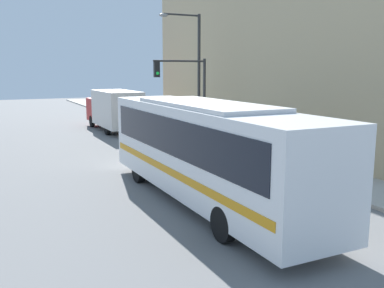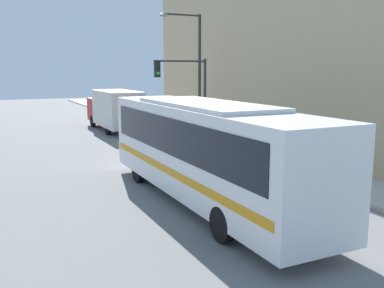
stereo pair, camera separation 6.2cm
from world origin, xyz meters
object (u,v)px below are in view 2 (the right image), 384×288
delivery_truck (114,109)px  street_lamp (195,67)px  city_bus (204,146)px  parking_meter (222,134)px  fire_hydrant (303,165)px  traffic_light_pole (187,85)px

delivery_truck → street_lamp: (2.99, -7.24, 2.99)m
city_bus → parking_meter: bearing=56.7°
parking_meter → street_lamp: street_lamp is taller
fire_hydrant → traffic_light_pole: size_ratio=0.17×
city_bus → street_lamp: bearing=65.3°
street_lamp → delivery_truck: bearing=112.4°
parking_meter → fire_hydrant: bearing=-90.0°
traffic_light_pole → street_lamp: (0.93, 0.91, 1.06)m
delivery_truck → traffic_light_pole: 8.63m
delivery_truck → street_lamp: street_lamp is taller
delivery_truck → fire_hydrant: 17.48m
fire_hydrant → traffic_light_pole: bearing=96.4°
fire_hydrant → street_lamp: street_lamp is taller
fire_hydrant → parking_meter: (0.00, 6.71, 0.40)m
city_bus → traffic_light_pole: 11.13m
city_bus → fire_hydrant: (5.19, 1.17, -1.41)m
city_bus → delivery_truck: 18.47m
city_bus → traffic_light_pole: size_ratio=2.32×
city_bus → fire_hydrant: size_ratio=13.91×
city_bus → fire_hydrant: 5.50m
parking_meter → street_lamp: 4.87m
fire_hydrant → traffic_light_pole: (-1.01, 9.02, 3.00)m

